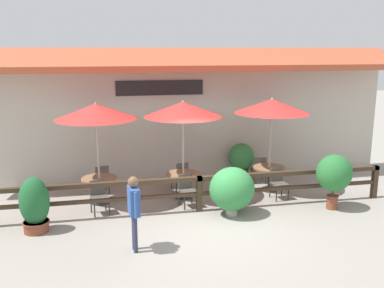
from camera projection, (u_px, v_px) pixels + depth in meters
ground_plane at (209, 227)px, 10.28m from camera, size 60.00×60.00×0.00m
building_facade at (179, 113)px, 13.73m from camera, size 14.28×1.49×4.23m
patio_railing at (199, 186)px, 11.13m from camera, size 10.40×0.14×0.95m
patio_umbrella_near at (96, 112)px, 11.34m from camera, size 2.18×2.18×2.80m
dining_table_near at (99, 183)px, 11.77m from camera, size 0.97×0.97×0.72m
chair_near_streetside at (99, 195)px, 11.04m from camera, size 0.51×0.51×0.87m
chair_near_wallside at (101, 178)px, 12.54m from camera, size 0.50×0.50×0.87m
patio_umbrella_middle at (183, 109)px, 11.77m from camera, size 2.18×2.18×2.80m
dining_table_middle at (183, 178)px, 12.20m from camera, size 0.97×0.97×0.72m
chair_middle_streetside at (187, 189)px, 11.54m from camera, size 0.50×0.50×0.87m
chair_middle_wallside at (180, 174)px, 12.89m from camera, size 0.51×0.51×0.87m
patio_umbrella_far at (272, 106)px, 12.41m from camera, size 2.18×2.18×2.80m
dining_table_far at (269, 172)px, 12.84m from camera, size 0.97×0.97×0.72m
chair_far_streetside at (278, 182)px, 12.16m from camera, size 0.46×0.46×0.87m
chair_far_wallside at (259, 168)px, 13.55m from camera, size 0.47×0.47×0.87m
potted_plant_small_flowering at (334, 174)px, 11.24m from camera, size 0.95×0.86×1.49m
potted_plant_entrance_palm at (35, 205)px, 9.88m from camera, size 0.69×0.62×1.32m
potted_plant_tall_tropical at (232, 189)px, 10.87m from camera, size 1.16×1.05×1.27m
potted_plant_broad_leaf at (241, 159)px, 13.91m from camera, size 0.85×0.76×1.20m
pedestrian at (134, 204)px, 8.84m from camera, size 0.24×0.58×1.64m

